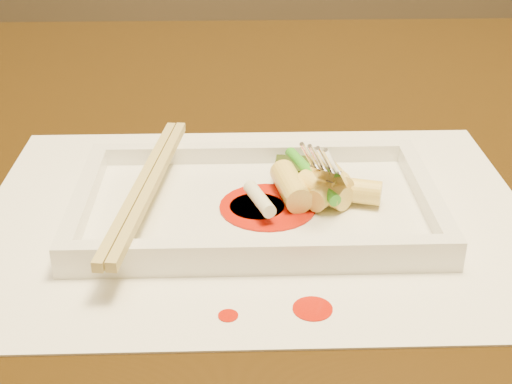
{
  "coord_description": "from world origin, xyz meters",
  "views": [
    {
      "loc": [
        -0.05,
        -0.56,
        1.01
      ],
      "look_at": [
        -0.04,
        -0.11,
        0.77
      ],
      "focal_mm": 50.0,
      "sensor_mm": 36.0,
      "label": 1
    }
  ],
  "objects_px": {
    "placemat": "(256,215)",
    "chopstick_a": "(141,184)",
    "table": "(293,251)",
    "fork": "(354,98)",
    "plate_base": "(256,209)"
  },
  "relations": [
    {
      "from": "placemat",
      "to": "chopstick_a",
      "type": "xyz_separation_m",
      "value": [
        -0.08,
        0.0,
        0.03
      ]
    },
    {
      "from": "table",
      "to": "fork",
      "type": "xyz_separation_m",
      "value": [
        0.03,
        -0.09,
        0.18
      ]
    },
    {
      "from": "table",
      "to": "fork",
      "type": "bearing_deg",
      "value": -70.47
    },
    {
      "from": "chopstick_a",
      "to": "fork",
      "type": "bearing_deg",
      "value": 6.75
    },
    {
      "from": "plate_base",
      "to": "chopstick_a",
      "type": "height_order",
      "value": "chopstick_a"
    },
    {
      "from": "fork",
      "to": "table",
      "type": "bearing_deg",
      "value": 109.53
    },
    {
      "from": "placemat",
      "to": "fork",
      "type": "height_order",
      "value": "fork"
    },
    {
      "from": "plate_base",
      "to": "chopstick_a",
      "type": "xyz_separation_m",
      "value": [
        -0.08,
        0.0,
        0.02
      ]
    },
    {
      "from": "placemat",
      "to": "plate_base",
      "type": "relative_size",
      "value": 1.54
    },
    {
      "from": "table",
      "to": "plate_base",
      "type": "xyz_separation_m",
      "value": [
        -0.04,
        -0.11,
        0.11
      ]
    },
    {
      "from": "placemat",
      "to": "fork",
      "type": "relative_size",
      "value": 2.86
    },
    {
      "from": "placemat",
      "to": "fork",
      "type": "bearing_deg",
      "value": 14.42
    },
    {
      "from": "table",
      "to": "plate_base",
      "type": "distance_m",
      "value": 0.16
    },
    {
      "from": "table",
      "to": "plate_base",
      "type": "height_order",
      "value": "plate_base"
    },
    {
      "from": "table",
      "to": "fork",
      "type": "height_order",
      "value": "fork"
    }
  ]
}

